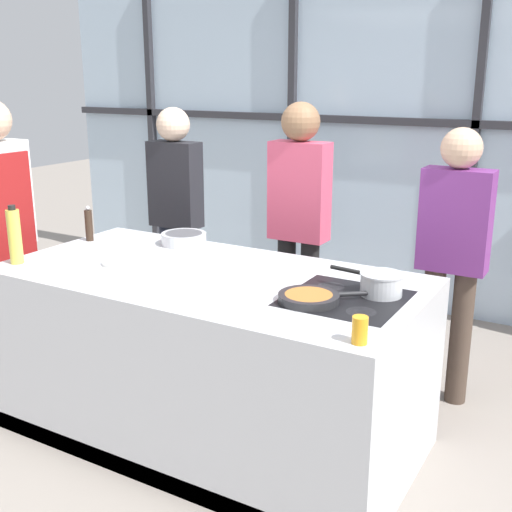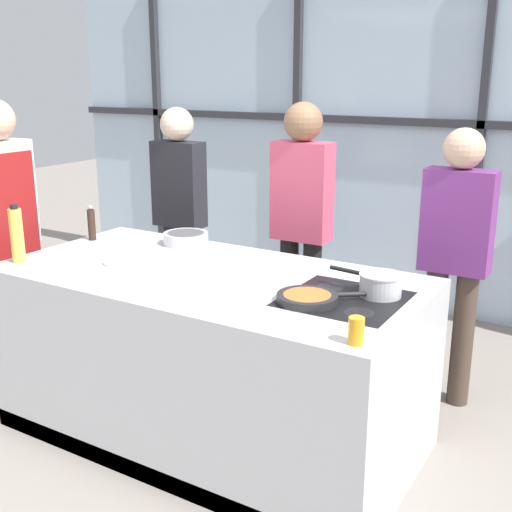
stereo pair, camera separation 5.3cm
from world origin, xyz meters
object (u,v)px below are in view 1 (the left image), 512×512
Objects in this scene: spectator_center_right at (453,249)px; oil_bottle at (15,236)px; spectator_center_left at (299,216)px; mixing_bowl at (184,238)px; saucepan at (381,283)px; chef at (2,222)px; juice_glass_near at (360,330)px; white_plate at (124,262)px; spectator_far_left at (176,207)px; frying_pan at (310,297)px; pepper_grinder at (89,225)px.

spectator_center_right reaches higher than oil_bottle.
spectator_center_left is 6.47× the size of mixing_bowl.
spectator_center_left is 1.72m from oil_bottle.
oil_bottle reaches higher than saucepan.
chef is 6.57× the size of mixing_bowl.
chef is 4.79× the size of saucepan.
spectator_center_right is 1.48m from juice_glass_near.
oil_bottle is at bearing -149.84° from white_plate.
spectator_far_left is 1.41m from oil_bottle.
frying_pan is at bearing 73.26° from spectator_center_right.
frying_pan is (1.62, -1.16, -0.04)m from spectator_far_left.
pepper_grinder is at bearing 169.18° from frying_pan.
saucepan is (0.87, -0.92, -0.05)m from spectator_center_left.
frying_pan is 1.21m from mixing_bowl.
spectator_center_right is at bearing 83.22° from saucepan.
spectator_far_left reaches higher than pepper_grinder.
frying_pan is at bearing 118.65° from spectator_center_left.
juice_glass_near is at bearing -42.05° from frying_pan.
juice_glass_near is at bearing -17.69° from pepper_grinder.
spectator_center_left reaches higher than pepper_grinder.
oil_bottle is (-1.87, -0.49, 0.09)m from saucepan.
chef reaches higher than mixing_bowl.
mixing_bowl is at bearing 55.03° from oil_bottle.
spectator_center_left is at bearing 133.67° from saucepan.
spectator_center_left is at bearing -0.00° from spectator_center_right.
oil_bottle is at bearing 177.67° from juice_glass_near.
white_plate is at bearing 66.09° from spectator_center_left.
frying_pan is at bearing -134.44° from saucepan.
spectator_center_right is (0.98, -0.00, -0.09)m from spectator_center_left.
chef reaches higher than pepper_grinder.
spectator_center_left is at bearing 66.09° from white_plate.
chef is at bearing -175.25° from saucepan.
spectator_far_left is at bearing 88.70° from pepper_grinder.
white_plate is (0.97, -0.00, -0.11)m from chef.
oil_bottle is at bearing -165.37° from saucepan.
spectator_center_left is at bearing 127.25° from chef.
chef is 16.49× the size of juice_glass_near.
spectator_far_left is 5.29× the size of oil_bottle.
saucepan is 1.38m from white_plate.
spectator_center_left reaches higher than saucepan.
spectator_center_right is 1.85m from white_plate.
oil_bottle is at bearing -171.52° from frying_pan.
spectator_center_right is at bearing 23.12° from pepper_grinder.
spectator_far_left is 15.70× the size of juice_glass_near.
saucepan is (1.86, -0.92, -0.01)m from spectator_far_left.
spectator_center_right is 2.43m from oil_bottle.
spectator_far_left is 1.22m from white_plate.
chef is at bearing 147.87° from oil_bottle.
spectator_center_left reaches higher than spectator_far_left.
oil_bottle is at bearing 89.62° from spectator_far_left.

